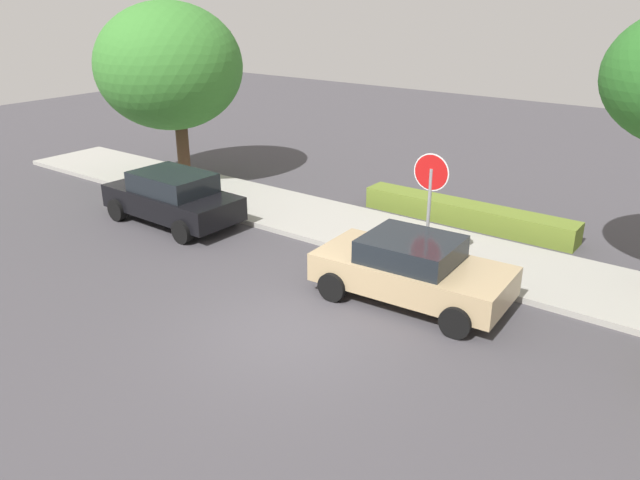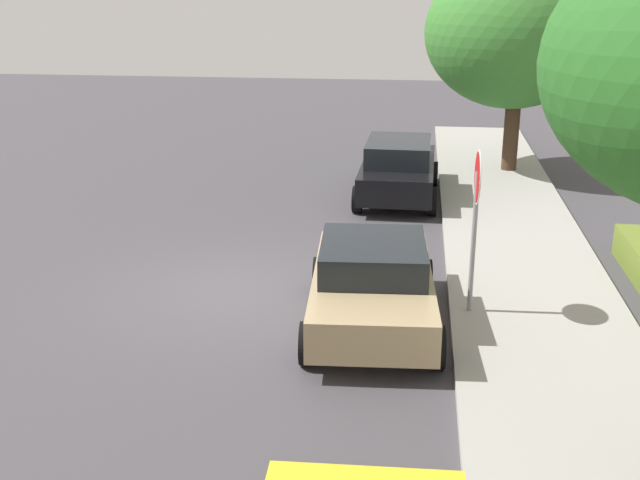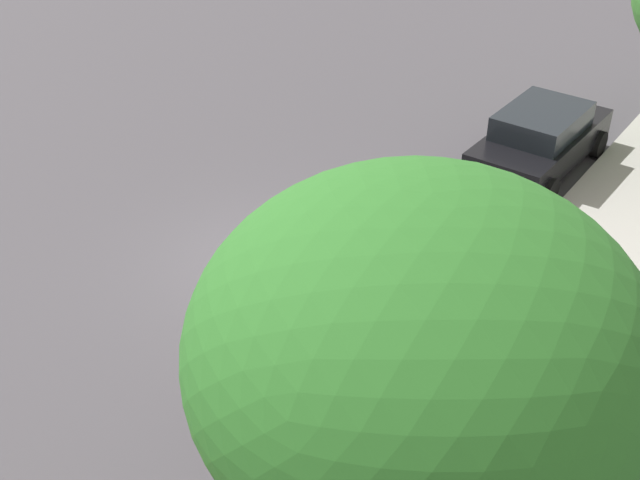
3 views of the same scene
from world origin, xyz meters
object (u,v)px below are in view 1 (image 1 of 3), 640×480
parked_car_black (173,197)px  street_tree_near_corner (169,67)px  parked_car_tan (412,269)px  stop_sign (430,190)px

parked_car_black → street_tree_near_corner: bearing=136.9°
parked_car_tan → street_tree_near_corner: size_ratio=0.71×
parked_car_black → street_tree_near_corner: 5.29m
parked_car_black → parked_car_tan: bearing=-1.3°
parked_car_tan → stop_sign: bearing=106.8°
stop_sign → parked_car_tan: 2.07m
parked_car_black → street_tree_near_corner: size_ratio=0.71×
parked_car_black → stop_sign: bearing=10.9°
stop_sign → parked_car_tan: (0.48, -1.58, -1.25)m
parked_car_tan → parked_car_black: bearing=178.7°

